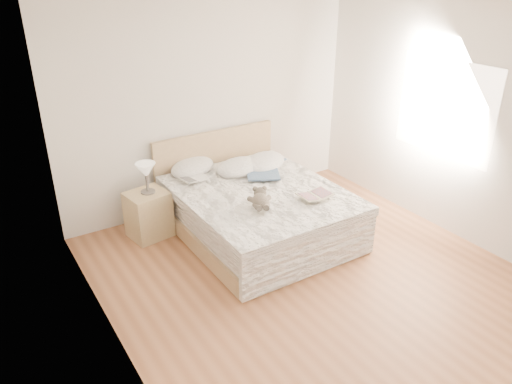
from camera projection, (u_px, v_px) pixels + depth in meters
floor at (318, 282)px, 5.12m from camera, size 4.00×4.50×0.00m
ceiling at (336, 1)px, 3.95m from camera, size 4.00×4.50×0.00m
wall_back at (211, 103)px, 6.25m from camera, size 4.00×0.02×2.70m
wall_left at (109, 215)px, 3.57m from camera, size 0.02×4.50×2.70m
wall_right at (467, 123)px, 5.50m from camera, size 0.02×4.50×2.70m
window at (445, 108)px, 5.68m from camera, size 0.02×1.30×1.10m
bed at (256, 210)px, 5.89m from camera, size 1.72×2.14×1.00m
nightstand at (149, 215)px, 5.84m from camera, size 0.51×0.47×0.56m
table_lamp at (146, 172)px, 5.62m from camera, size 0.27×0.27×0.36m
pillow_left at (193, 167)px, 6.21m from camera, size 0.78×0.70×0.19m
pillow_middle at (238, 167)px, 6.21m from camera, size 0.76×0.64×0.19m
pillow_right at (265, 162)px, 6.36m from camera, size 0.80×0.73×0.20m
blouse at (262, 171)px, 6.13m from camera, size 0.85×0.86×0.02m
photo_book at (194, 179)px, 5.91m from camera, size 0.36×0.28×0.02m
childrens_book at (315, 196)px, 5.50m from camera, size 0.38×0.26×0.02m
teddy_bear at (260, 206)px, 5.24m from camera, size 0.33×0.38×0.17m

